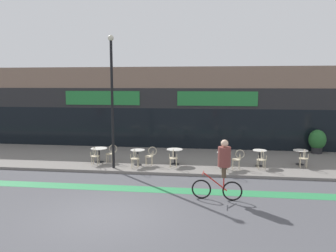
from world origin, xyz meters
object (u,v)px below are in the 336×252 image
cafe_chair_1_side (151,155)px  cafe_chair_5_near (304,157)px  bistro_table_2 (175,153)px  cafe_chair_0_side (111,152)px  bistro_table_1 (138,154)px  bistro_table_4 (260,155)px  cafe_chair_4_near (262,158)px  bistro_table_3 (224,157)px  planter_pot (317,141)px  bistro_table_5 (300,154)px  cafe_chair_2_near (173,157)px  cafe_chair_3_near (224,161)px  lamp_post (112,94)px  bistro_table_0 (99,152)px  cafe_chair_1_near (135,157)px  cafe_chair_3_side (238,158)px  cyclist_1 (222,165)px  cafe_chair_0_near (95,155)px

cafe_chair_1_side → cafe_chair_5_near: same height
bistro_table_2 → cafe_chair_0_side: size_ratio=0.85×
bistro_table_1 → cafe_chair_0_side: bearing=168.9°
bistro_table_1 → bistro_table_4: (5.76, 0.50, 0.02)m
bistro_table_1 → cafe_chair_4_near: size_ratio=0.82×
bistro_table_3 → planter_pot: bearing=37.0°
bistro_table_2 → cafe_chair_1_side: size_ratio=0.85×
cafe_chair_0_side → bistro_table_4: bearing=-179.2°
bistro_table_5 → cafe_chair_2_near: 6.15m
bistro_table_2 → cafe_chair_3_near: (2.32, -1.10, -0.02)m
bistro_table_1 → cafe_chair_3_near: bearing=-10.9°
planter_pot → lamp_post: 11.63m
bistro_table_0 → cafe_chair_1_near: bearing=-24.0°
cafe_chair_5_near → cafe_chair_1_near: bearing=104.4°
bistro_table_2 → bistro_table_4: (4.01, 0.18, 0.00)m
bistro_table_5 → cafe_chair_3_side: (-3.05, -1.20, 0.01)m
planter_pot → bistro_table_3: bearing=-143.0°
bistro_table_5 → lamp_post: size_ratio=0.12×
bistro_table_3 → cafe_chair_2_near: (-2.32, -0.15, -0.02)m
bistro_table_0 → lamp_post: 3.23m
bistro_table_4 → cafe_chair_1_side: bearing=-174.5°
bistro_table_0 → cafe_chair_3_near: (6.08, -1.05, 0.00)m
bistro_table_5 → bistro_table_3: bearing=-162.0°
bistro_table_1 → cafe_chair_2_near: (1.75, -0.31, -0.01)m
cafe_chair_1_side → bistro_table_2: bearing=-165.8°
cafe_chair_3_near → cafe_chair_3_side: same height
bistro_table_4 → cafe_chair_3_near: size_ratio=0.85×
cafe_chair_1_side → planter_pot: size_ratio=0.68×
lamp_post → cyclist_1: lamp_post is taller
lamp_post → bistro_table_2: bearing=20.3°
cafe_chair_0_side → cafe_chair_4_near: same height
bistro_table_2 → cafe_chair_0_near: size_ratio=0.85×
bistro_table_2 → bistro_table_3: bistro_table_3 is taller
cafe_chair_1_near → cafe_chair_2_near: (1.75, 0.31, 0.00)m
bistro_table_3 → cafe_chair_2_near: bearing=-176.2°
cafe_chair_1_near → cafe_chair_5_near: (7.74, 1.04, 0.00)m
bistro_table_4 → cafe_chair_5_near: bearing=-2.5°
bistro_table_3 → planter_pot: size_ratio=0.57×
cafe_chair_4_near → cyclist_1: (-1.92, -3.86, 0.60)m
bistro_table_1 → bistro_table_3: bearing=-2.2°
bistro_table_3 → cafe_chair_1_near: bearing=-173.4°
bistro_table_0 → cafe_chair_1_near: size_ratio=0.88×
bistro_table_5 → lamp_post: lamp_post is taller
cafe_chair_0_side → cafe_chair_1_side: same height
cafe_chair_1_side → lamp_post: lamp_post is taller
bistro_table_1 → bistro_table_4: 5.78m
bistro_table_5 → cyclist_1: (-3.90, -5.02, 0.61)m
cafe_chair_4_near → bistro_table_5: bearing=-66.9°
bistro_table_2 → cafe_chair_3_near: size_ratio=0.85×
cafe_chair_3_side → cafe_chair_2_near: bearing=5.7°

